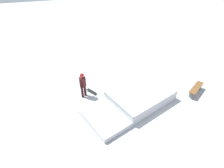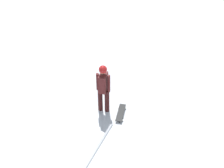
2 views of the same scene
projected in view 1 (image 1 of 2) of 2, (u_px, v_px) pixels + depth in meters
ground_plane at (145, 104)px, 11.18m from camera, size 60.00×60.00×0.00m
skate_ramp at (135, 99)px, 11.05m from camera, size 5.97×4.36×0.74m
skater at (83, 83)px, 11.19m from camera, size 0.39×0.44×1.73m
skateboard at (92, 91)px, 12.04m from camera, size 0.61×0.78×0.09m
park_bench at (196, 89)px, 11.82m from camera, size 1.55×1.23×0.48m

